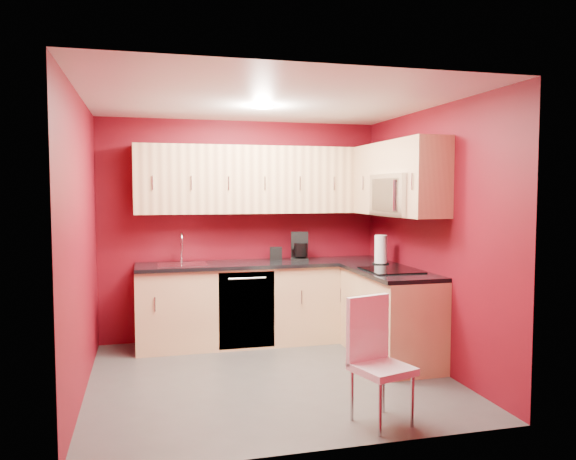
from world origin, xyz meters
name	(u,v)px	position (x,y,z in m)	size (l,w,h in m)	color
floor	(270,377)	(0.00, 0.00, 0.00)	(3.20, 3.20, 0.00)	#444240
ceiling	(269,100)	(0.00, 0.00, 2.50)	(3.20, 3.20, 0.00)	white
wall_back	(242,230)	(0.00, 1.50, 1.25)	(3.20, 3.20, 0.00)	maroon
wall_front	(321,262)	(0.00, -1.50, 1.25)	(3.20, 3.20, 0.00)	maroon
wall_left	(81,245)	(-1.60, 0.00, 1.25)	(3.00, 3.00, 0.00)	maroon
wall_right	(431,238)	(1.60, 0.00, 1.25)	(3.00, 3.00, 0.00)	maroon
base_cabinets_back	(264,304)	(0.20, 1.20, 0.43)	(2.80, 0.60, 0.87)	#ECCC87
base_cabinets_right	(390,317)	(1.30, 0.25, 0.43)	(0.60, 1.30, 0.87)	#ECCC87
countertop_back	(264,264)	(0.20, 1.19, 0.89)	(2.80, 0.63, 0.04)	black
countertop_right	(390,272)	(1.29, 0.23, 0.89)	(0.63, 1.27, 0.04)	black
upper_cabinets_back	(262,180)	(0.20, 1.32, 1.83)	(2.80, 0.35, 0.75)	#E7BE82
upper_cabinets_right	(395,173)	(1.42, 0.44, 1.89)	(0.35, 1.55, 0.75)	#E7BE82
microwave	(403,195)	(1.39, 0.20, 1.66)	(0.42, 0.76, 0.42)	silver
cooktop	(391,270)	(1.28, 0.20, 0.92)	(0.50, 0.55, 0.01)	black
sink	(182,261)	(-0.70, 1.20, 0.94)	(0.52, 0.42, 0.35)	silver
dishwasher_front	(247,310)	(-0.05, 0.91, 0.43)	(0.60, 0.02, 0.82)	black
downlight	(263,107)	(0.00, 0.30, 2.48)	(0.20, 0.20, 0.01)	white
coffee_maker	(300,247)	(0.61, 1.18, 1.07)	(0.19, 0.26, 0.32)	black
napkin_holder	(276,254)	(0.36, 1.30, 0.98)	(0.14, 0.14, 0.15)	black
paper_towel	(381,250)	(1.39, 0.70, 1.07)	(0.18, 0.18, 0.31)	white
dining_chair	(382,362)	(0.57, -1.20, 0.46)	(0.37, 0.39, 0.92)	white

